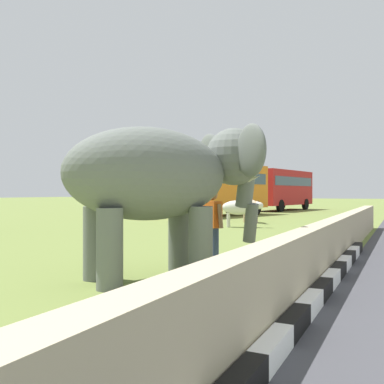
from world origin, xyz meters
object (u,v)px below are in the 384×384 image
object	(u,v)px
bus_red	(281,187)
cow_mid	(251,206)
elephant	(166,177)
bus_orange	(220,185)
cow_near	(239,208)
person_handler	(212,223)

from	to	relation	value
bus_red	cow_mid	size ratio (longest dim) A/B	5.12
elephant	bus_orange	distance (m)	21.50
cow_near	cow_mid	distance (m)	3.19
elephant	cow_near	world-z (taller)	elephant
person_handler	bus_red	distance (m)	29.56
cow_near	cow_mid	bearing A→B (deg)	9.20
bus_orange	bus_red	bearing A→B (deg)	-8.26
bus_orange	cow_near	bearing A→B (deg)	-152.38
bus_red	cow_mid	bearing A→B (deg)	-171.04
elephant	cow_near	distance (m)	11.94
cow_mid	bus_orange	bearing A→B (deg)	36.12
elephant	bus_red	size ratio (longest dim) A/B	0.44
cow_mid	cow_near	bearing A→B (deg)	-170.80
bus_red	bus_orange	bearing A→B (deg)	171.74
bus_orange	bus_red	distance (m)	10.51
elephant	bus_orange	bearing A→B (deg)	19.84
cow_near	cow_mid	size ratio (longest dim) A/B	1.11
cow_near	bus_red	bearing A→B (deg)	9.00
elephant	person_handler	bearing A→B (deg)	-6.70
bus_red	cow_near	bearing A→B (deg)	-171.00
person_handler	cow_near	distance (m)	10.31
person_handler	bus_red	world-z (taller)	bus_red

